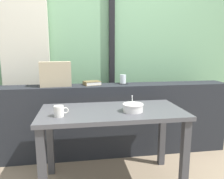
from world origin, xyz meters
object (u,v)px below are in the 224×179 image
object	(u,v)px
coaster_square	(123,84)
closed_book	(92,83)
juice_glass	(123,79)
soup_bowl	(133,108)
ceramic_mug	(59,111)
throw_pillow	(55,74)
breakfast_table	(112,122)

from	to	relation	value
coaster_square	closed_book	xyz separation A→B (m)	(-0.36, -0.02, 0.02)
juice_glass	soup_bowl	size ratio (longest dim) A/B	0.57
coaster_square	ceramic_mug	xyz separation A→B (m)	(-0.66, -0.74, -0.08)
throw_pillow	soup_bowl	distance (m)	0.96
coaster_square	ceramic_mug	bearing A→B (deg)	-131.48
juice_glass	closed_book	world-z (taller)	juice_glass
closed_book	breakfast_table	bearing A→B (deg)	-77.66
closed_book	throw_pillow	size ratio (longest dim) A/B	0.64
ceramic_mug	closed_book	bearing A→B (deg)	67.45
juice_glass	ceramic_mug	distance (m)	1.00
ceramic_mug	coaster_square	bearing A→B (deg)	48.52
soup_bowl	coaster_square	bearing A→B (deg)	85.23
soup_bowl	ceramic_mug	bearing A→B (deg)	-175.67
closed_book	ceramic_mug	distance (m)	0.79
juice_glass	ceramic_mug	world-z (taller)	juice_glass
coaster_square	closed_book	bearing A→B (deg)	-177.06
coaster_square	throw_pillow	xyz separation A→B (m)	(-0.74, -0.05, 0.13)
coaster_square	juice_glass	distance (m)	0.05
ceramic_mug	soup_bowl	bearing A→B (deg)	4.33
breakfast_table	juice_glass	bearing A→B (deg)	70.31
breakfast_table	ceramic_mug	size ratio (longest dim) A/B	10.86
juice_glass	soup_bowl	xyz separation A→B (m)	(-0.06, -0.70, -0.14)
breakfast_table	coaster_square	distance (m)	0.70
breakfast_table	throw_pillow	size ratio (longest dim) A/B	3.83
closed_book	soup_bowl	world-z (taller)	closed_book
juice_glass	soup_bowl	distance (m)	0.71
juice_glass	coaster_square	bearing A→B (deg)	-104.04
breakfast_table	ceramic_mug	bearing A→B (deg)	-164.69
juice_glass	throw_pillow	xyz separation A→B (m)	(-0.74, -0.05, 0.08)
juice_glass	ceramic_mug	bearing A→B (deg)	-131.48
breakfast_table	throw_pillow	xyz separation A→B (m)	(-0.52, 0.57, 0.36)
throw_pillow	ceramic_mug	distance (m)	0.73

